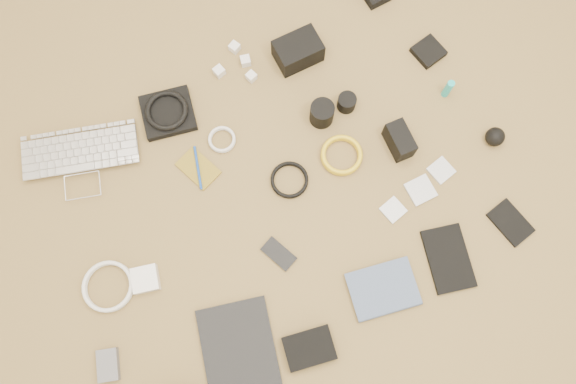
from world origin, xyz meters
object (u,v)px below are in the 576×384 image
laptop (82,167)px  dslr_camera (298,51)px  phone (279,254)px  paperback (391,314)px  tablet (239,349)px

laptop → dslr_camera: size_ratio=2.49×
dslr_camera → phone: bearing=-122.1°
phone → paperback: 0.37m
phone → paperback: paperback is taller
laptop → tablet: size_ratio=1.35×
laptop → phone: size_ratio=3.52×
paperback → dslr_camera: bearing=2.1°
laptop → paperback: laptop is taller
dslr_camera → paperback: bearing=-98.9°
paperback → laptop: bearing=48.7°
phone → paperback: bearing=-77.3°
dslr_camera → phone: size_ratio=1.41×
laptop → phone: (0.41, -0.53, -0.01)m
laptop → paperback: bearing=-35.2°
dslr_camera → tablet: dslr_camera is taller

